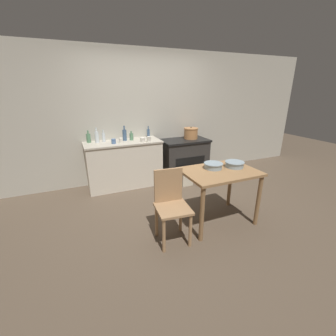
% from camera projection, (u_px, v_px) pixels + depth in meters
% --- Properties ---
extents(ground_plane, '(14.00, 14.00, 0.00)m').
position_uv_depth(ground_plane, '(177.00, 209.00, 3.59)').
color(ground_plane, brown).
extents(wall_back, '(8.00, 0.07, 2.55)m').
position_uv_depth(wall_back, '(144.00, 117.00, 4.53)').
color(wall_back, '#B2AD9E').
rests_on(wall_back, ground_plane).
extents(counter_cabinet, '(1.42, 0.59, 0.88)m').
position_uv_depth(counter_cabinet, '(124.00, 164.00, 4.34)').
color(counter_cabinet, beige).
rests_on(counter_cabinet, ground_plane).
extents(stove, '(0.98, 0.60, 0.81)m').
position_uv_depth(stove, '(184.00, 158.00, 4.83)').
color(stove, '#2D2B28').
rests_on(stove, ground_plane).
extents(work_table, '(0.99, 0.71, 0.77)m').
position_uv_depth(work_table, '(219.00, 179.00, 3.08)').
color(work_table, '#997047').
rests_on(work_table, ground_plane).
extents(chair, '(0.44, 0.44, 0.91)m').
position_uv_depth(chair, '(171.00, 204.00, 2.75)').
color(chair, '#A87F56').
rests_on(chair, ground_plane).
extents(flour_sack, '(0.23, 0.16, 0.34)m').
position_uv_depth(flour_sack, '(186.00, 177.00, 4.44)').
color(flour_sack, beige).
rests_on(flour_sack, ground_plane).
extents(stock_pot, '(0.30, 0.30, 0.25)m').
position_uv_depth(stock_pot, '(191.00, 133.00, 4.74)').
color(stock_pot, '#B77A47').
rests_on(stock_pot, stove).
extents(mixing_bowl_large, '(0.26, 0.26, 0.08)m').
position_uv_depth(mixing_bowl_large, '(213.00, 165.00, 3.10)').
color(mixing_bowl_large, '#93A8B2').
rests_on(mixing_bowl_large, work_table).
extents(mixing_bowl_small, '(0.27, 0.27, 0.08)m').
position_uv_depth(mixing_bowl_small, '(235.00, 164.00, 3.16)').
color(mixing_bowl_small, '#93A8B2').
rests_on(mixing_bowl_small, work_table).
extents(bottle_far_left, '(0.06, 0.06, 0.23)m').
position_uv_depth(bottle_far_left, '(104.00, 137.00, 4.15)').
color(bottle_far_left, silver).
rests_on(bottle_far_left, counter_cabinet).
extents(bottle_left, '(0.07, 0.07, 0.27)m').
position_uv_depth(bottle_left, '(97.00, 137.00, 4.09)').
color(bottle_left, silver).
rests_on(bottle_left, counter_cabinet).
extents(bottle_mid_left, '(0.06, 0.06, 0.22)m').
position_uv_depth(bottle_mid_left, '(148.00, 133.00, 4.54)').
color(bottle_mid_left, '#3D5675').
rests_on(bottle_mid_left, counter_cabinet).
extents(bottle_center_left, '(0.08, 0.08, 0.28)m').
position_uv_depth(bottle_center_left, '(125.00, 135.00, 4.25)').
color(bottle_center_left, '#3D5675').
rests_on(bottle_center_left, counter_cabinet).
extents(bottle_center, '(0.07, 0.07, 0.18)m').
position_uv_depth(bottle_center, '(131.00, 137.00, 4.30)').
color(bottle_center, '#517F5B').
rests_on(bottle_center, counter_cabinet).
extents(bottle_center_right, '(0.08, 0.08, 0.22)m').
position_uv_depth(bottle_center_right, '(89.00, 138.00, 4.09)').
color(bottle_center_right, '#517F5B').
rests_on(bottle_center_right, counter_cabinet).
extents(cup_mid_right, '(0.09, 0.09, 0.08)m').
position_uv_depth(cup_mid_right, '(143.00, 140.00, 4.14)').
color(cup_mid_right, silver).
rests_on(cup_mid_right, counter_cabinet).
extents(cup_right, '(0.08, 0.08, 0.10)m').
position_uv_depth(cup_right, '(149.00, 139.00, 4.16)').
color(cup_right, silver).
rests_on(cup_right, counter_cabinet).
extents(cup_far_right, '(0.08, 0.08, 0.08)m').
position_uv_depth(cup_far_right, '(114.00, 141.00, 4.03)').
color(cup_far_right, '#4C6B99').
rests_on(cup_far_right, counter_cabinet).
extents(cup_end_right, '(0.07, 0.07, 0.09)m').
position_uv_depth(cup_end_right, '(121.00, 141.00, 4.07)').
color(cup_end_right, silver).
rests_on(cup_end_right, counter_cabinet).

